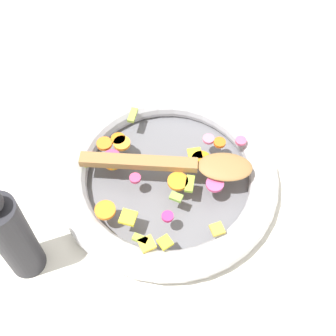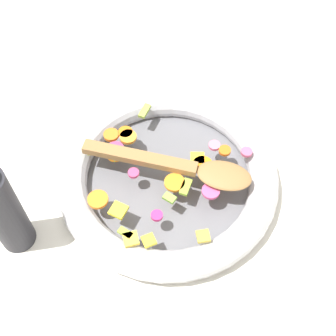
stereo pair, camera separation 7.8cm
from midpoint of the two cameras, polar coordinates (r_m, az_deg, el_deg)
ground_plane at (r=0.82m, az=-2.71°, el=-2.13°), size 4.00×4.00×0.00m
skillet at (r=0.80m, az=-2.77°, el=-1.31°), size 0.38×0.38×0.05m
chopped_vegetables at (r=0.77m, az=-4.64°, el=-0.89°), size 0.29×0.30×0.01m
wooden_spoon at (r=0.76m, az=-0.79°, el=0.20°), size 0.19×0.26×0.01m
pepper_mill at (r=0.71m, az=-21.45°, el=-8.03°), size 0.05×0.05×0.21m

